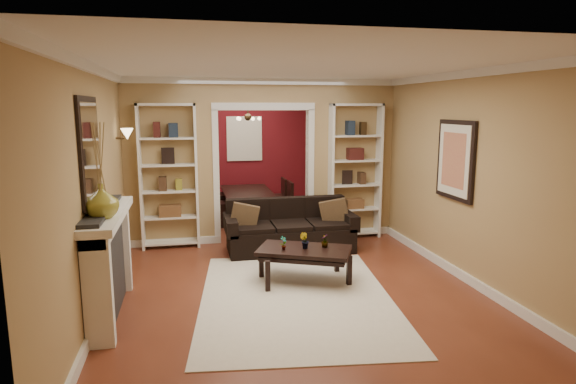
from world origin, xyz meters
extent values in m
plane|color=brown|center=(0.00, 0.00, 0.00)|extent=(8.00, 8.00, 0.00)
plane|color=white|center=(0.00, 0.00, 2.70)|extent=(8.00, 8.00, 0.00)
plane|color=tan|center=(0.00, 4.00, 1.35)|extent=(8.00, 0.00, 8.00)
plane|color=tan|center=(0.00, -4.00, 1.35)|extent=(8.00, 0.00, 8.00)
plane|color=tan|center=(-2.25, 0.00, 1.35)|extent=(0.00, 8.00, 8.00)
plane|color=tan|center=(2.25, 0.00, 1.35)|extent=(0.00, 8.00, 8.00)
cube|color=tan|center=(0.00, 1.20, 1.35)|extent=(4.50, 0.15, 2.70)
cube|color=maroon|center=(0.00, 3.97, 1.32)|extent=(4.44, 0.04, 2.64)
cube|color=#8CA5CC|center=(0.00, 3.93, 1.55)|extent=(0.78, 0.03, 0.98)
cube|color=silver|center=(-0.04, -1.45, 0.01)|extent=(2.59, 3.37, 0.01)
cube|color=black|center=(0.29, 0.45, 0.40)|extent=(2.03, 0.88, 0.80)
cube|color=brown|center=(-0.43, 0.43, 0.59)|extent=(0.42, 0.16, 0.41)
cube|color=brown|center=(1.01, 0.43, 0.60)|extent=(0.44, 0.25, 0.43)
cube|color=black|center=(0.18, -0.93, 0.22)|extent=(1.33, 1.06, 0.44)
imported|color=#336626|center=(-0.09, -0.93, 0.53)|extent=(0.11, 0.11, 0.18)
imported|color=#336626|center=(0.18, -0.93, 0.55)|extent=(0.14, 0.14, 0.20)
imported|color=#336626|center=(0.46, -0.93, 0.53)|extent=(0.13, 0.13, 0.17)
cube|color=white|center=(-1.55, 1.03, 1.15)|extent=(0.90, 0.30, 2.30)
cube|color=white|center=(1.55, 1.03, 1.15)|extent=(0.90, 0.30, 2.30)
cube|color=white|center=(-2.09, -1.50, 0.58)|extent=(0.32, 1.70, 1.16)
imported|color=olive|center=(-2.09, -1.83, 1.33)|extent=(0.41, 0.41, 0.34)
cube|color=silver|center=(-2.23, -1.50, 1.80)|extent=(0.03, 0.95, 1.10)
cube|color=#FFE0A5|center=(-2.15, 0.55, 1.83)|extent=(0.18, 0.18, 0.22)
cube|color=black|center=(2.21, -1.00, 1.55)|extent=(0.04, 0.85, 1.05)
imported|color=black|center=(-0.08, 2.61, 0.30)|extent=(1.70, 0.95, 0.60)
cube|color=black|center=(-0.63, 2.31, 0.42)|extent=(0.49, 0.49, 0.84)
cube|color=black|center=(0.47, 2.31, 0.42)|extent=(0.49, 0.49, 0.83)
cube|color=black|center=(-0.63, 2.91, 0.47)|extent=(0.53, 0.53, 0.94)
cube|color=black|center=(0.47, 2.91, 0.41)|extent=(0.50, 0.50, 0.81)
cube|color=#3F301C|center=(0.00, 2.70, 2.02)|extent=(0.50, 0.50, 0.30)
camera|label=1|loc=(-1.25, -6.74, 2.24)|focal=30.00mm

